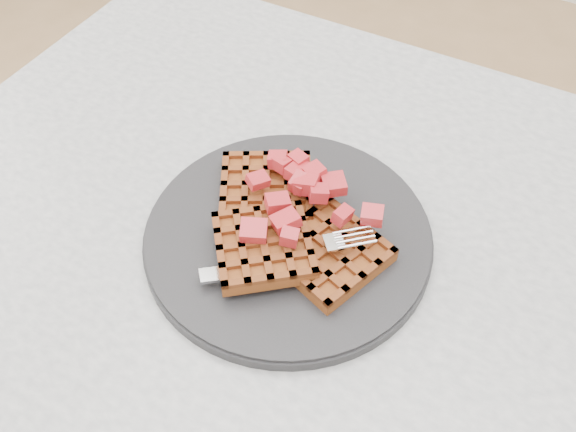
{
  "coord_description": "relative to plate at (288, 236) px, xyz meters",
  "views": [
    {
      "loc": [
        0.05,
        -0.34,
        1.27
      ],
      "look_at": [
        -0.15,
        0.02,
        0.79
      ],
      "focal_mm": 40.0,
      "sensor_mm": 36.0,
      "label": 1
    }
  ],
  "objects": [
    {
      "name": "table",
      "position": [
        0.15,
        -0.02,
        -0.12
      ],
      "size": [
        1.2,
        0.8,
        0.75
      ],
      "color": "silver",
      "rests_on": "ground"
    },
    {
      "name": "plate",
      "position": [
        0.0,
        0.0,
        0.0
      ],
      "size": [
        0.29,
        0.29,
        0.02
      ],
      "primitive_type": "cylinder",
      "color": "black",
      "rests_on": "table"
    },
    {
      "name": "waffles",
      "position": [
        0.0,
        -0.0,
        0.02
      ],
      "size": [
        0.22,
        0.2,
        0.03
      ],
      "color": "brown",
      "rests_on": "plate"
    },
    {
      "name": "strawberry_pile",
      "position": [
        -0.0,
        -0.0,
        0.05
      ],
      "size": [
        0.15,
        0.15,
        0.02
      ],
      "primitive_type": null,
      "color": "maroon",
      "rests_on": "waffles"
    },
    {
      "name": "fork",
      "position": [
        0.03,
        -0.03,
        0.02
      ],
      "size": [
        0.15,
        0.14,
        0.02
      ],
      "primitive_type": null,
      "rotation": [
        0.0,
        0.0,
        -0.84
      ],
      "color": "silver",
      "rests_on": "plate"
    }
  ]
}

